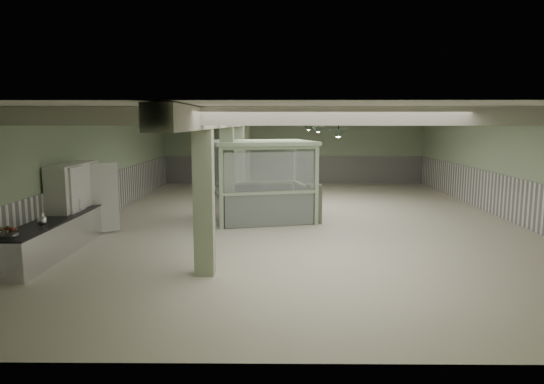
{
  "coord_description": "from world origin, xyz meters",
  "views": [
    {
      "loc": [
        -0.93,
        -16.31,
        3.32
      ],
      "look_at": [
        -1.06,
        -2.31,
        1.3
      ],
      "focal_mm": 32.0,
      "sensor_mm": 36.0,
      "label": 1
    }
  ],
  "objects_px": {
    "walkin_cooler": "(75,202)",
    "prep_counter": "(56,236)",
    "filing_cabinet": "(314,203)",
    "guard_booth": "(261,167)"
  },
  "relations": [
    {
      "from": "prep_counter",
      "to": "walkin_cooler",
      "type": "bearing_deg",
      "value": 93.21
    },
    {
      "from": "walkin_cooler",
      "to": "filing_cabinet",
      "type": "height_order",
      "value": "walkin_cooler"
    },
    {
      "from": "guard_booth",
      "to": "filing_cabinet",
      "type": "bearing_deg",
      "value": -31.14
    },
    {
      "from": "prep_counter",
      "to": "filing_cabinet",
      "type": "distance_m",
      "value": 7.89
    },
    {
      "from": "prep_counter",
      "to": "guard_booth",
      "type": "xyz_separation_m",
      "value": [
        5.09,
        4.47,
        1.35
      ]
    },
    {
      "from": "prep_counter",
      "to": "walkin_cooler",
      "type": "relative_size",
      "value": 2.04
    },
    {
      "from": "walkin_cooler",
      "to": "prep_counter",
      "type": "bearing_deg",
      "value": -86.79
    },
    {
      "from": "walkin_cooler",
      "to": "guard_booth",
      "type": "distance_m",
      "value": 6.01
    },
    {
      "from": "guard_booth",
      "to": "filing_cabinet",
      "type": "relative_size",
      "value": 3.02
    },
    {
      "from": "filing_cabinet",
      "to": "walkin_cooler",
      "type": "bearing_deg",
      "value": -169.03
    }
  ]
}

